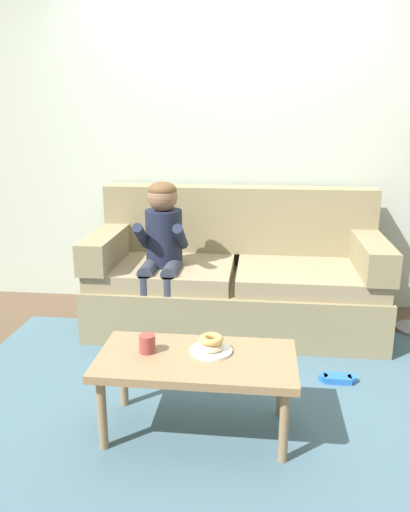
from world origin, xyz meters
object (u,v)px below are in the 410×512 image
couch (235,280)px  mug (147,344)px  person_child (162,244)px  donut (211,346)px  toy_controller (337,379)px  coffee_table (196,366)px

couch → mug: bearing=-104.9°
person_child → couch: bearing=22.9°
person_child → mug: (0.15, -1.15, -0.21)m
donut → mug: mug is taller
couch → donut: bearing=-92.1°
toy_controller → donut: bearing=-118.1°
person_child → coffee_table: bearing=-71.5°
donut → mug: 0.32m
coffee_table → toy_controller: (0.78, 0.57, -0.35)m
coffee_table → person_child: (-0.39, 1.17, 0.30)m
couch → toy_controller: bearing=-51.0°
coffee_table → person_child: person_child is taller
coffee_table → toy_controller: bearing=36.2°
person_child → toy_controller: person_child is taller
person_child → donut: bearing=-67.5°
donut → mug: bearing=-173.2°
mug → toy_controller: size_ratio=0.40×
mug → couch: bearing=75.1°
mug → toy_controller: mug is taller
couch → person_child: 0.63m
donut → couch: bearing=87.9°
couch → donut: size_ratio=17.45×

